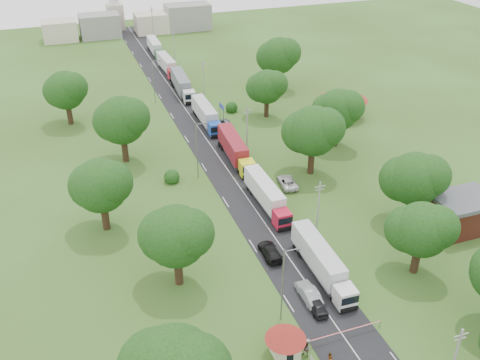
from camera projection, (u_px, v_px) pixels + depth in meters
name	position (u px, v px, depth m)	size (l,w,h in m)	color
ground	(261.00, 218.00, 79.54)	(260.00, 260.00, 0.00)	#324B19
road	(220.00, 159.00, 95.84)	(8.00, 200.00, 0.04)	black
boom_barrier	(334.00, 335.00, 58.32)	(9.22, 0.35, 1.18)	slate
guard_booth	(286.00, 340.00, 55.99)	(4.40, 4.40, 3.45)	beige
info_sign	(222.00, 109.00, 108.07)	(0.12, 3.10, 4.10)	slate
pole_1	(318.00, 209.00, 73.09)	(1.60, 0.24, 9.00)	gray
pole_2	(247.00, 129.00, 95.91)	(1.60, 0.24, 9.00)	gray
pole_3	(203.00, 79.00, 118.73)	(1.60, 0.24, 9.00)	gray
pole_4	(174.00, 46.00, 141.55)	(1.60, 0.24, 9.00)	gray
pole_5	(153.00, 21.00, 164.37)	(1.60, 0.24, 9.00)	gray
lamp_0	(284.00, 282.00, 58.90)	(2.03, 0.22, 10.00)	slate
lamp_1	(198.00, 148.00, 87.43)	(2.03, 0.22, 10.00)	slate
lamp_2	(154.00, 80.00, 115.95)	(2.03, 0.22, 10.00)	slate
tree_2	(421.00, 229.00, 65.75)	(8.00, 8.00, 10.10)	#382616
tree_3	(414.00, 178.00, 75.34)	(8.80, 8.80, 11.07)	#382616
tree_4	(313.00, 131.00, 87.67)	(9.60, 9.60, 12.05)	#382616
tree_5	(338.00, 109.00, 97.11)	(8.80, 8.80, 11.07)	#382616
tree_6	(267.00, 87.00, 109.23)	(8.00, 8.00, 10.10)	#382616
tree_7	(278.00, 55.00, 123.47)	(9.60, 9.60, 12.05)	#382616
tree_10	(176.00, 235.00, 63.53)	(8.80, 8.80, 11.07)	#382616
tree_11	(100.00, 185.00, 73.72)	(8.80, 8.80, 11.07)	#382616
tree_12	(121.00, 120.00, 91.46)	(9.60, 9.60, 12.05)	#382616
tree_13	(65.00, 90.00, 105.74)	(8.80, 8.80, 11.07)	#382616
house_brick	(462.00, 213.00, 75.99)	(8.60, 6.60, 5.20)	maroon
house_cream	(343.00, 100.00, 110.89)	(10.08, 10.08, 5.80)	beige
distant_town	(134.00, 23.00, 167.64)	(52.00, 8.00, 8.00)	gray
church	(115.00, 12.00, 171.84)	(5.00, 5.00, 12.30)	beige
truck_0	(321.00, 261.00, 67.39)	(2.76, 14.30, 3.96)	silver
truck_1	(267.00, 195.00, 81.32)	(2.49, 13.97, 3.87)	#B7142F
truck_2	(235.00, 149.00, 94.59)	(3.27, 14.87, 4.11)	yellow
truck_3	(206.00, 114.00, 108.11)	(2.61, 14.37, 3.98)	#1A44A0
truck_4	(182.00, 84.00, 123.01)	(3.37, 15.30, 4.22)	silver
truck_5	(167.00, 65.00, 136.03)	(2.76, 13.82, 3.82)	#A71921
truck_6	(155.00, 47.00, 149.77)	(2.68, 13.77, 3.81)	#25642C
car_lane_front	(316.00, 305.00, 62.59)	(1.68, 4.18, 1.42)	black
car_lane_mid	(309.00, 293.00, 64.17)	(1.71, 4.89, 1.61)	#96999D
car_lane_rear	(270.00, 251.00, 71.34)	(2.14, 5.27, 1.53)	black
car_verge_near	(287.00, 182.00, 87.27)	(2.46, 5.34, 1.48)	silver
car_verge_far	(226.00, 123.00, 107.84)	(1.76, 4.38, 1.49)	#54575B
pedestrian_booth	(306.00, 350.00, 56.36)	(0.93, 0.72, 1.91)	gray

